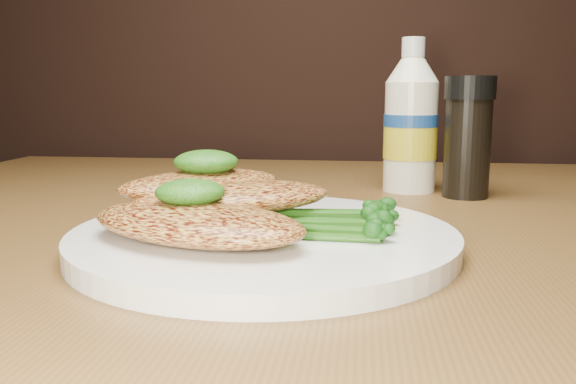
# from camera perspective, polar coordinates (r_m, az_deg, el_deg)

# --- Properties ---
(plate) EXTENTS (0.29, 0.29, 0.01)m
(plate) POSITION_cam_1_polar(r_m,az_deg,el_deg) (0.45, -2.28, -4.49)
(plate) COLOR white
(plate) RESTS_ON dining_table
(chicken_front) EXTENTS (0.18, 0.14, 0.03)m
(chicken_front) POSITION_cam_1_polar(r_m,az_deg,el_deg) (0.41, -8.74, -2.92)
(chicken_front) COLOR #C58C3E
(chicken_front) RESTS_ON plate
(chicken_mid) EXTENTS (0.17, 0.14, 0.02)m
(chicken_mid) POSITION_cam_1_polar(r_m,az_deg,el_deg) (0.46, -5.19, -0.46)
(chicken_mid) COLOR #C58C3E
(chicken_mid) RESTS_ON plate
(chicken_back) EXTENTS (0.15, 0.14, 0.02)m
(chicken_back) POSITION_cam_1_polar(r_m,az_deg,el_deg) (0.48, -8.29, 0.78)
(chicken_back) COLOR #C58C3E
(chicken_back) RESTS_ON plate
(pesto_front) EXTENTS (0.05, 0.05, 0.02)m
(pesto_front) POSITION_cam_1_polar(r_m,az_deg,el_deg) (0.42, -9.33, 0.00)
(pesto_front) COLOR #133708
(pesto_front) RESTS_ON chicken_front
(pesto_back) EXTENTS (0.06, 0.06, 0.02)m
(pesto_back) POSITION_cam_1_polar(r_m,az_deg,el_deg) (0.48, -7.83, 2.85)
(pesto_back) COLOR #133708
(pesto_back) RESTS_ON chicken_back
(broccolini_bundle) EXTENTS (0.16, 0.13, 0.02)m
(broccolini_bundle) POSITION_cam_1_polar(r_m,az_deg,el_deg) (0.44, 2.62, -2.12)
(broccolini_bundle) COLOR #225412
(broccolini_bundle) RESTS_ON plate
(mayo_bottle) EXTENTS (0.08, 0.08, 0.17)m
(mayo_bottle) POSITION_cam_1_polar(r_m,az_deg,el_deg) (0.70, 11.66, 7.16)
(mayo_bottle) COLOR white
(mayo_bottle) RESTS_ON dining_table
(pepper_grinder) EXTENTS (0.06, 0.06, 0.13)m
(pepper_grinder) POSITION_cam_1_polar(r_m,az_deg,el_deg) (0.68, 16.78, 5.00)
(pepper_grinder) COLOR black
(pepper_grinder) RESTS_ON dining_table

